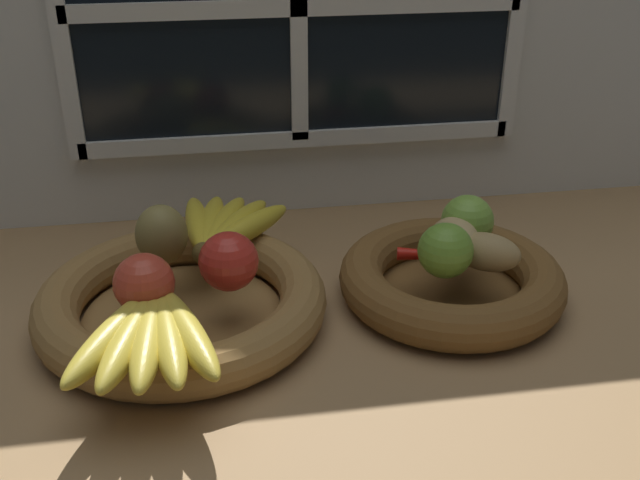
# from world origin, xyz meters

# --- Properties ---
(ground_plane) EXTENTS (1.40, 0.90, 0.03)m
(ground_plane) POSITION_xyz_m (0.00, 0.00, -0.01)
(ground_plane) COLOR #9E774C
(back_wall) EXTENTS (1.40, 0.05, 0.55)m
(back_wall) POSITION_xyz_m (0.00, 0.30, 0.28)
(back_wall) COLOR silver
(back_wall) RESTS_ON ground_plane
(fruit_bowl_left) EXTENTS (0.34, 0.34, 0.06)m
(fruit_bowl_left) POSITION_xyz_m (-0.18, -0.01, 0.03)
(fruit_bowl_left) COLOR olive
(fruit_bowl_left) RESTS_ON ground_plane
(fruit_bowl_right) EXTENTS (0.28, 0.28, 0.06)m
(fruit_bowl_right) POSITION_xyz_m (0.15, -0.01, 0.03)
(fruit_bowl_right) COLOR brown
(fruit_bowl_right) RESTS_ON ground_plane
(apple_red_front) EXTENTS (0.07, 0.07, 0.07)m
(apple_red_front) POSITION_xyz_m (-0.22, -0.07, 0.09)
(apple_red_front) COLOR #CC422D
(apple_red_front) RESTS_ON fruit_bowl_left
(apple_red_right) EXTENTS (0.07, 0.07, 0.07)m
(apple_red_right) POSITION_xyz_m (-0.12, -0.03, 0.09)
(apple_red_right) COLOR red
(apple_red_right) RESTS_ON fruit_bowl_left
(pear_brown) EXTENTS (0.09, 0.09, 0.07)m
(pear_brown) POSITION_xyz_m (-0.20, 0.04, 0.09)
(pear_brown) COLOR olive
(pear_brown) RESTS_ON fruit_bowl_left
(banana_bunch_front) EXTENTS (0.17, 0.20, 0.03)m
(banana_bunch_front) POSITION_xyz_m (-0.21, -0.14, 0.07)
(banana_bunch_front) COLOR gold
(banana_bunch_front) RESTS_ON fruit_bowl_left
(banana_bunch_back) EXTENTS (0.15, 0.18, 0.03)m
(banana_bunch_back) POSITION_xyz_m (-0.13, 0.10, 0.07)
(banana_bunch_back) COLOR gold
(banana_bunch_back) RESTS_ON fruit_bowl_left
(potato_large) EXTENTS (0.07, 0.09, 0.05)m
(potato_large) POSITION_xyz_m (0.15, -0.01, 0.08)
(potato_large) COLOR tan
(potato_large) RESTS_ON fruit_bowl_right
(potato_small) EXTENTS (0.09, 0.08, 0.05)m
(potato_small) POSITION_xyz_m (0.18, -0.04, 0.08)
(potato_small) COLOR #A38451
(potato_small) RESTS_ON fruit_bowl_right
(lime_near) EXTENTS (0.07, 0.07, 0.07)m
(lime_near) POSITION_xyz_m (0.13, -0.04, 0.09)
(lime_near) COLOR #6B9E33
(lime_near) RESTS_ON fruit_bowl_right
(lime_far) EXTENTS (0.07, 0.07, 0.07)m
(lime_far) POSITION_xyz_m (0.18, 0.03, 0.09)
(lime_far) COLOR #7AAD3D
(lime_far) RESTS_ON fruit_bowl_right
(chili_pepper) EXTENTS (0.12, 0.04, 0.02)m
(chili_pepper) POSITION_xyz_m (0.14, -0.01, 0.06)
(chili_pepper) COLOR red
(chili_pepper) RESTS_ON fruit_bowl_right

